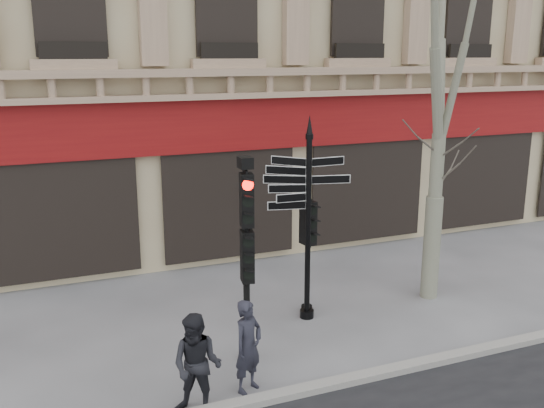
{
  "coord_description": "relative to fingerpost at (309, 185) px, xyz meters",
  "views": [
    {
      "loc": [
        -4.6,
        -9.21,
        5.29
      ],
      "look_at": [
        -0.6,
        0.6,
        2.64
      ],
      "focal_mm": 40.0,
      "sensor_mm": 36.0,
      "label": 1
    }
  ],
  "objects": [
    {
      "name": "ground",
      "position": [
        -0.42,
        -1.19,
        -2.79
      ],
      "size": [
        80.0,
        80.0,
        0.0
      ],
      "primitive_type": "plane",
      "color": "#57575C",
      "rests_on": "ground"
    },
    {
      "name": "kerb",
      "position": [
        -0.42,
        -2.59,
        -2.73
      ],
      "size": [
        80.0,
        0.25,
        0.12
      ],
      "primitive_type": "cube",
      "color": "gray",
      "rests_on": "ground"
    },
    {
      "name": "fingerpost",
      "position": [
        0.0,
        0.0,
        0.0
      ],
      "size": [
        2.29,
        2.29,
        4.16
      ],
      "rotation": [
        0.0,
        0.0,
        -0.41
      ],
      "color": "black",
      "rests_on": "ground"
    },
    {
      "name": "traffic_signal_main",
      "position": [
        -1.72,
        -1.16,
        -0.5
      ],
      "size": [
        0.44,
        0.35,
        3.63
      ],
      "rotation": [
        0.0,
        0.0,
        -0.18
      ],
      "color": "black",
      "rests_on": "ground"
    },
    {
      "name": "traffic_signal_secondary",
      "position": [
        0.15,
        0.32,
        -1.13
      ],
      "size": [
        0.44,
        0.35,
        2.39
      ],
      "rotation": [
        0.0,
        0.0,
        0.17
      ],
      "color": "black",
      "rests_on": "ground"
    },
    {
      "name": "plane_tree",
      "position": [
        3.0,
        -0.02,
        3.41
      ],
      "size": [
        3.33,
        3.33,
        8.84
      ],
      "color": "gray",
      "rests_on": "ground"
    },
    {
      "name": "pedestrian_a",
      "position": [
        -2.05,
        -2.14,
        -2.02
      ],
      "size": [
        0.67,
        0.59,
        1.54
      ],
      "primitive_type": "imported",
      "rotation": [
        0.0,
        0.0,
        0.51
      ],
      "color": "#1F202A",
      "rests_on": "ground"
    },
    {
      "name": "pedestrian_b",
      "position": [
        -2.98,
        -2.49,
        -1.99
      ],
      "size": [
        0.98,
        0.94,
        1.6
      ],
      "primitive_type": "imported",
      "rotation": [
        0.0,
        0.0,
        -0.59
      ],
      "color": "black",
      "rests_on": "ground"
    }
  ]
}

